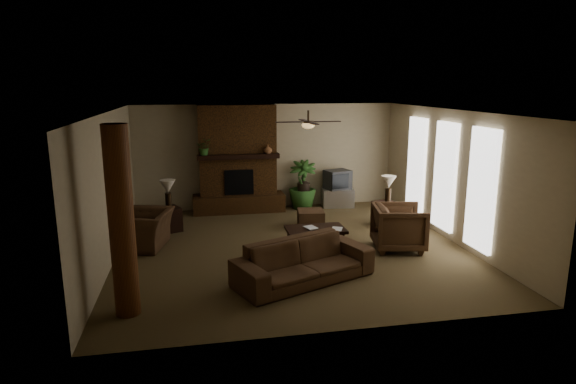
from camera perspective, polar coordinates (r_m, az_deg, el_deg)
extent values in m
plane|color=brown|center=(10.07, 0.43, -6.61)|extent=(7.00, 7.00, 0.00)
plane|color=silver|center=(9.52, 0.46, 9.50)|extent=(7.00, 7.00, 0.00)
plane|color=tan|center=(13.10, -2.57, 4.21)|extent=(7.00, 0.00, 7.00)
plane|color=tan|center=(6.41, 6.62, -4.92)|extent=(7.00, 0.00, 7.00)
plane|color=tan|center=(9.66, -20.37, 0.36)|extent=(0.00, 7.00, 7.00)
plane|color=tan|center=(10.93, 18.76, 1.84)|extent=(0.00, 7.00, 7.00)
cube|color=#553216|center=(12.76, -5.97, 3.93)|extent=(2.00, 0.50, 2.80)
cube|color=#553216|center=(12.90, -5.81, -1.30)|extent=(2.40, 0.70, 0.45)
cube|color=black|center=(12.61, -5.80, 1.15)|extent=(0.75, 0.04, 0.65)
cube|color=black|center=(12.47, -5.86, 4.20)|extent=(2.10, 0.28, 0.12)
cube|color=white|center=(12.31, 14.91, 3.01)|extent=(0.08, 0.85, 2.35)
cube|color=white|center=(11.08, 18.01, 1.78)|extent=(0.08, 0.85, 2.35)
cube|color=white|center=(9.91, 21.87, 0.24)|extent=(0.08, 0.85, 2.35)
cylinder|color=brown|center=(7.27, -19.06, -3.43)|extent=(0.36, 0.36, 2.80)
cube|color=black|center=(11.46, -18.53, 0.55)|extent=(0.10, 1.00, 2.10)
cylinder|color=#312316|center=(9.90, 2.41, 8.92)|extent=(0.04, 0.04, 0.24)
cylinder|color=#312316|center=(9.91, 2.40, 8.23)|extent=(0.20, 0.20, 0.06)
ellipsoid|color=#F2BF72|center=(9.92, 2.40, 7.89)|extent=(0.26, 0.26, 0.14)
cube|color=black|center=(10.01, 4.66, 8.30)|extent=(0.55, 0.12, 0.01)
cube|color=black|center=(9.83, 0.11, 8.26)|extent=(0.55, 0.12, 0.01)
cube|color=black|center=(10.30, 1.89, 8.46)|extent=(0.12, 0.55, 0.01)
cube|color=black|center=(9.53, 2.96, 8.10)|extent=(0.12, 0.55, 0.01)
imported|color=#4E3521|center=(8.31, 1.87, -7.41)|extent=(2.52, 1.59, 0.95)
imported|color=#4E3521|center=(10.41, -16.66, -3.58)|extent=(1.00, 1.31, 1.02)
imported|color=#4E3521|center=(10.11, 12.98, -3.86)|extent=(1.09, 1.14, 1.01)
cube|color=black|center=(9.96, 3.27, -4.44)|extent=(1.20, 0.70, 0.06)
cube|color=black|center=(9.68, 0.72, -6.26)|extent=(0.07, 0.07, 0.37)
cube|color=black|center=(9.92, 6.42, -5.86)|extent=(0.07, 0.07, 0.37)
cube|color=black|center=(10.15, 0.15, -5.36)|extent=(0.07, 0.07, 0.37)
cube|color=black|center=(10.38, 5.60, -5.01)|extent=(0.07, 0.07, 0.37)
cube|color=#4E3521|center=(11.47, 2.70, -3.15)|extent=(0.67, 0.67, 0.40)
cube|color=silver|center=(13.39, 5.89, -0.66)|extent=(0.90, 0.60, 0.50)
cube|color=#333335|center=(13.28, 5.86, 1.48)|extent=(0.76, 0.66, 0.52)
cube|color=black|center=(13.03, 6.20, 1.25)|extent=(0.51, 0.17, 0.40)
cylinder|color=#2E2119|center=(13.13, 1.85, -0.42)|extent=(0.34, 0.34, 0.70)
sphere|color=#2E2119|center=(13.08, 1.86, 0.64)|extent=(0.34, 0.34, 0.34)
imported|color=#2F5A24|center=(13.12, 1.70, -0.36)|extent=(0.94, 1.41, 0.73)
cube|color=black|center=(11.46, -13.93, -3.15)|extent=(0.66, 0.66, 0.55)
cylinder|color=#312316|center=(11.34, -13.93, -0.96)|extent=(0.16, 0.16, 0.35)
cone|color=#F4E8CF|center=(11.27, -14.01, 0.64)|extent=(0.41, 0.41, 0.30)
cube|color=black|center=(11.88, 11.44, -2.46)|extent=(0.60, 0.60, 0.55)
cylinder|color=#312316|center=(11.73, 11.72, -0.40)|extent=(0.15, 0.15, 0.35)
cone|color=#F4E8CF|center=(11.66, 11.79, 1.15)|extent=(0.40, 0.40, 0.30)
imported|color=#2F5A24|center=(12.36, -9.82, 5.05)|extent=(0.39, 0.43, 0.33)
imported|color=brown|center=(12.51, -2.39, 5.06)|extent=(0.23, 0.24, 0.22)
imported|color=#999999|center=(9.83, 2.16, -3.59)|extent=(0.21, 0.09, 0.29)
imported|color=#999999|center=(9.85, 5.19, -3.60)|extent=(0.20, 0.11, 0.29)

